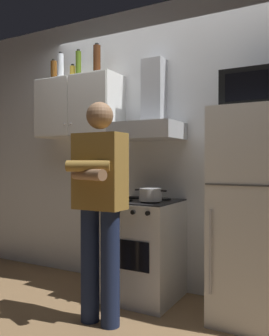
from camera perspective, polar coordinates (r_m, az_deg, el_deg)
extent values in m
plane|color=olive|center=(3.13, 0.00, -21.54)|extent=(7.00, 7.00, 0.00)
cube|color=white|center=(3.44, 4.83, 3.48)|extent=(4.80, 0.10, 2.70)
cube|color=white|center=(3.72, -8.81, 9.46)|extent=(0.90, 0.34, 0.60)
cube|color=white|center=(3.73, -13.26, 9.43)|extent=(0.43, 0.01, 0.58)
cube|color=white|center=(3.45, -7.61, 10.15)|extent=(0.43, 0.01, 0.58)
sphere|color=#B2B2B7|center=(3.58, -11.17, 6.89)|extent=(0.02, 0.02, 0.02)
sphere|color=#B2B2B7|center=(3.53, -10.16, 6.98)|extent=(0.02, 0.02, 0.02)
cube|color=silver|center=(3.23, 1.39, -12.89)|extent=(0.60, 0.60, 0.85)
cube|color=black|center=(3.16, 1.39, -5.27)|extent=(0.59, 0.59, 0.01)
cube|color=black|center=(2.97, -1.39, -13.65)|extent=(0.42, 0.01, 0.24)
cylinder|color=black|center=(3.11, -1.76, -5.14)|extent=(0.16, 0.16, 0.01)
cylinder|color=black|center=(2.99, 2.55, -5.39)|extent=(0.16, 0.16, 0.01)
cylinder|color=black|center=(3.32, 0.35, -4.76)|extent=(0.16, 0.16, 0.01)
cylinder|color=black|center=(3.21, 4.45, -4.96)|extent=(0.16, 0.16, 0.01)
cylinder|color=black|center=(3.00, -4.80, -6.68)|extent=(0.04, 0.02, 0.04)
cylinder|color=black|center=(2.93, -2.66, -6.86)|extent=(0.04, 0.02, 0.04)
cylinder|color=black|center=(2.86, -0.25, -7.05)|extent=(0.04, 0.02, 0.04)
cylinder|color=black|center=(2.80, 2.10, -7.23)|extent=(0.04, 0.02, 0.04)
cube|color=#B7BABF|center=(3.22, 2.06, 5.88)|extent=(0.60, 0.44, 0.15)
cube|color=#B7BABF|center=(3.40, 3.14, 12.00)|extent=(0.20, 0.16, 0.60)
cube|color=white|center=(2.86, 18.70, -7.10)|extent=(0.60, 0.60, 1.60)
cube|color=#4C4C4C|center=(2.54, 17.53, -2.66)|extent=(0.59, 0.01, 0.01)
cylinder|color=silver|center=(2.66, 11.99, -12.95)|extent=(0.02, 0.02, 0.60)
cube|color=black|center=(2.90, 18.86, 11.67)|extent=(0.48, 0.36, 0.28)
cube|color=black|center=(2.73, 17.34, 12.35)|extent=(0.30, 0.01, 0.20)
cylinder|color=#192342|center=(2.81, -7.09, -15.03)|extent=(0.14, 0.14, 0.85)
cylinder|color=#192342|center=(2.71, -3.89, -15.62)|extent=(0.14, 0.14, 0.85)
cube|color=olive|center=(2.65, -5.55, -0.52)|extent=(0.38, 0.20, 0.56)
cylinder|color=olive|center=(2.53, -7.33, 0.31)|extent=(0.33, 0.17, 0.08)
cylinder|color=#8C6647|center=(2.54, -7.33, -1.04)|extent=(0.33, 0.17, 0.08)
sphere|color=#8C6647|center=(2.67, -5.56, 8.31)|extent=(0.20, 0.20, 0.20)
cylinder|color=#B7BABF|center=(2.99, 2.55, -4.27)|extent=(0.19, 0.19, 0.11)
cylinder|color=black|center=(3.04, 0.51, -3.48)|extent=(0.05, 0.01, 0.01)
cylinder|color=black|center=(2.93, 4.68, -3.65)|extent=(0.05, 0.01, 0.01)
cylinder|color=brown|center=(4.06, -12.73, 14.69)|extent=(0.07, 0.07, 0.23)
cylinder|color=black|center=(4.09, -12.74, 16.38)|extent=(0.04, 0.04, 0.02)
cylinder|color=gold|center=(3.80, -9.83, 14.82)|extent=(0.06, 0.06, 0.12)
cylinder|color=black|center=(3.81, -9.84, 15.84)|extent=(0.03, 0.03, 0.02)
cylinder|color=#47230F|center=(3.70, -6.01, 16.64)|extent=(0.07, 0.07, 0.30)
cylinder|color=black|center=(3.74, -6.01, 18.98)|extent=(0.04, 0.04, 0.02)
cylinder|color=#4C6B19|center=(3.77, -8.92, 16.00)|extent=(0.06, 0.06, 0.26)
cylinder|color=black|center=(3.81, -8.93, 18.00)|extent=(0.03, 0.03, 0.02)
cylinder|color=silver|center=(3.92, -11.71, 15.48)|extent=(0.07, 0.07, 0.27)
cylinder|color=black|center=(3.96, -11.72, 17.48)|extent=(0.04, 0.04, 0.02)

